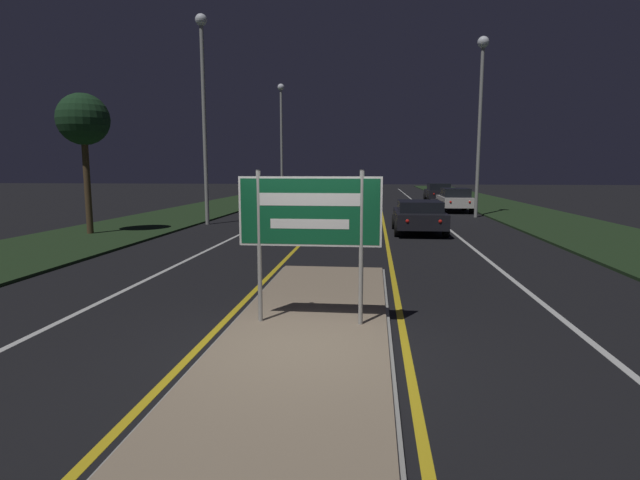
{
  "coord_description": "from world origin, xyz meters",
  "views": [
    {
      "loc": [
        0.98,
        -6.69,
        2.52
      ],
      "look_at": [
        0.0,
        2.45,
        1.22
      ],
      "focal_mm": 28.0,
      "sensor_mm": 36.0,
      "label": 1
    }
  ],
  "objects_px": {
    "streetlight_right_near": "(481,96)",
    "car_receding_2": "(438,192)",
    "streetlight_left_far": "(281,127)",
    "highway_sign": "(310,217)",
    "car_receding_1": "(455,199)",
    "car_approaching_0": "(299,210)",
    "car_receding_0": "(419,216)",
    "streetlight_left_near": "(203,91)"
  },
  "relations": [
    {
      "from": "streetlight_left_far",
      "to": "streetlight_right_near",
      "type": "xyz_separation_m",
      "value": [
        12.53,
        -11.3,
        0.51
      ]
    },
    {
      "from": "streetlight_right_near",
      "to": "car_receding_1",
      "type": "relative_size",
      "value": 2.27
    },
    {
      "from": "car_receding_1",
      "to": "highway_sign",
      "type": "bearing_deg",
      "value": -104.21
    },
    {
      "from": "streetlight_right_near",
      "to": "car_receding_1",
      "type": "distance_m",
      "value": 6.53
    },
    {
      "from": "highway_sign",
      "to": "car_approaching_0",
      "type": "distance_m",
      "value": 14.47
    },
    {
      "from": "car_receding_1",
      "to": "car_receding_2",
      "type": "height_order",
      "value": "car_receding_2"
    },
    {
      "from": "highway_sign",
      "to": "car_receding_2",
      "type": "bearing_deg",
      "value": 79.48
    },
    {
      "from": "streetlight_left_near",
      "to": "streetlight_right_near",
      "type": "xyz_separation_m",
      "value": [
        13.05,
        4.88,
        0.28
      ]
    },
    {
      "from": "streetlight_left_near",
      "to": "streetlight_left_far",
      "type": "height_order",
      "value": "streetlight_left_near"
    },
    {
      "from": "highway_sign",
      "to": "car_receding_0",
      "type": "distance_m",
      "value": 12.82
    },
    {
      "from": "streetlight_right_near",
      "to": "car_receding_2",
      "type": "height_order",
      "value": "streetlight_right_near"
    },
    {
      "from": "car_receding_0",
      "to": "car_receding_2",
      "type": "height_order",
      "value": "car_receding_2"
    },
    {
      "from": "streetlight_right_near",
      "to": "car_receding_1",
      "type": "bearing_deg",
      "value": 99.33
    },
    {
      "from": "highway_sign",
      "to": "car_approaching_0",
      "type": "xyz_separation_m",
      "value": [
        -2.3,
        14.24,
        -1.06
      ]
    },
    {
      "from": "car_receding_2",
      "to": "streetlight_right_near",
      "type": "bearing_deg",
      "value": -88.22
    },
    {
      "from": "car_receding_2",
      "to": "car_approaching_0",
      "type": "xyz_separation_m",
      "value": [
        -8.3,
        -18.07,
        -0.05
      ]
    },
    {
      "from": "car_receding_0",
      "to": "streetlight_left_far",
      "type": "bearing_deg",
      "value": 115.92
    },
    {
      "from": "streetlight_left_far",
      "to": "streetlight_right_near",
      "type": "relative_size",
      "value": 0.97
    },
    {
      "from": "highway_sign",
      "to": "car_receding_1",
      "type": "bearing_deg",
      "value": 75.79
    },
    {
      "from": "highway_sign",
      "to": "car_receding_2",
      "type": "relative_size",
      "value": 0.57
    },
    {
      "from": "highway_sign",
      "to": "car_receding_2",
      "type": "xyz_separation_m",
      "value": [
        6.0,
        32.31,
        -1.01
      ]
    },
    {
      "from": "highway_sign",
      "to": "car_receding_1",
      "type": "distance_m",
      "value": 23.75
    },
    {
      "from": "streetlight_left_far",
      "to": "car_receding_2",
      "type": "bearing_deg",
      "value": 6.98
    },
    {
      "from": "car_receding_0",
      "to": "car_approaching_0",
      "type": "distance_m",
      "value": 5.39
    },
    {
      "from": "streetlight_right_near",
      "to": "car_receding_1",
      "type": "xyz_separation_m",
      "value": [
        -0.57,
        3.48,
        -5.5
      ]
    },
    {
      "from": "streetlight_left_far",
      "to": "car_receding_0",
      "type": "bearing_deg",
      "value": -64.08
    },
    {
      "from": "streetlight_left_near",
      "to": "car_receding_2",
      "type": "xyz_separation_m",
      "value": [
        12.65,
        17.67,
        -5.21
      ]
    },
    {
      "from": "streetlight_left_near",
      "to": "highway_sign",
      "type": "bearing_deg",
      "value": -65.56
    },
    {
      "from": "car_receding_0",
      "to": "car_approaching_0",
      "type": "height_order",
      "value": "car_approaching_0"
    },
    {
      "from": "streetlight_left_far",
      "to": "car_approaching_0",
      "type": "xyz_separation_m",
      "value": [
        3.83,
        -16.58,
        -5.02
      ]
    },
    {
      "from": "streetlight_left_far",
      "to": "car_receding_1",
      "type": "bearing_deg",
      "value": -33.21
    },
    {
      "from": "car_approaching_0",
      "to": "car_receding_1",
      "type": "bearing_deg",
      "value": 47.14
    },
    {
      "from": "streetlight_left_near",
      "to": "car_receding_2",
      "type": "bearing_deg",
      "value": 54.39
    },
    {
      "from": "streetlight_right_near",
      "to": "car_approaching_0",
      "type": "bearing_deg",
      "value": -148.73
    },
    {
      "from": "highway_sign",
      "to": "streetlight_left_far",
      "type": "bearing_deg",
      "value": 101.25
    },
    {
      "from": "car_receding_0",
      "to": "car_receding_2",
      "type": "xyz_separation_m",
      "value": [
        3.21,
        19.84,
        0.08
      ]
    },
    {
      "from": "highway_sign",
      "to": "streetlight_left_far",
      "type": "distance_m",
      "value": 31.68
    },
    {
      "from": "highway_sign",
      "to": "streetlight_left_near",
      "type": "distance_m",
      "value": 16.62
    },
    {
      "from": "car_receding_0",
      "to": "car_receding_1",
      "type": "distance_m",
      "value": 10.96
    },
    {
      "from": "streetlight_right_near",
      "to": "streetlight_left_near",
      "type": "bearing_deg",
      "value": -159.5
    },
    {
      "from": "streetlight_left_near",
      "to": "car_receding_2",
      "type": "distance_m",
      "value": 22.35
    },
    {
      "from": "streetlight_left_near",
      "to": "streetlight_right_near",
      "type": "height_order",
      "value": "streetlight_left_near"
    }
  ]
}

